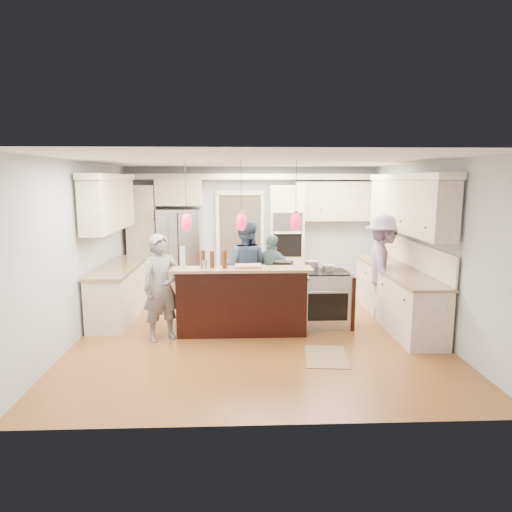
{
  "coord_description": "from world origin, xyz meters",
  "views": [
    {
      "loc": [
        -0.3,
        -7.19,
        2.41
      ],
      "look_at": [
        0.0,
        0.35,
        1.15
      ],
      "focal_mm": 32.0,
      "sensor_mm": 36.0,
      "label": 1
    }
  ],
  "objects_px": {
    "kitchen_island": "(242,299)",
    "island_range": "(326,298)",
    "person_bar_end": "(162,288)",
    "person_far_left": "(246,268)",
    "refrigerator": "(180,250)"
  },
  "relations": [
    {
      "from": "kitchen_island",
      "to": "person_bar_end",
      "type": "bearing_deg",
      "value": -156.66
    },
    {
      "from": "refrigerator",
      "to": "island_range",
      "type": "distance_m",
      "value": 3.71
    },
    {
      "from": "kitchen_island",
      "to": "person_bar_end",
      "type": "height_order",
      "value": "person_bar_end"
    },
    {
      "from": "refrigerator",
      "to": "person_far_left",
      "type": "bearing_deg",
      "value": -52.33
    },
    {
      "from": "kitchen_island",
      "to": "person_far_left",
      "type": "bearing_deg",
      "value": 84.22
    },
    {
      "from": "refrigerator",
      "to": "person_bar_end",
      "type": "height_order",
      "value": "refrigerator"
    },
    {
      "from": "refrigerator",
      "to": "island_range",
      "type": "bearing_deg",
      "value": -42.59
    },
    {
      "from": "island_range",
      "to": "person_bar_end",
      "type": "distance_m",
      "value": 2.71
    },
    {
      "from": "island_range",
      "to": "person_far_left",
      "type": "distance_m",
      "value": 1.56
    },
    {
      "from": "person_bar_end",
      "to": "person_far_left",
      "type": "relative_size",
      "value": 0.94
    },
    {
      "from": "person_far_left",
      "to": "person_bar_end",
      "type": "bearing_deg",
      "value": 59.88
    },
    {
      "from": "person_far_left",
      "to": "refrigerator",
      "type": "bearing_deg",
      "value": -37.72
    },
    {
      "from": "kitchen_island",
      "to": "island_range",
      "type": "distance_m",
      "value": 1.41
    },
    {
      "from": "refrigerator",
      "to": "person_bar_end",
      "type": "distance_m",
      "value": 3.09
    },
    {
      "from": "refrigerator",
      "to": "kitchen_island",
      "type": "distance_m",
      "value": 2.91
    }
  ]
}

